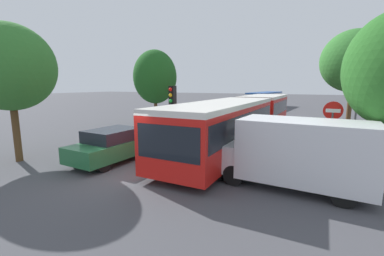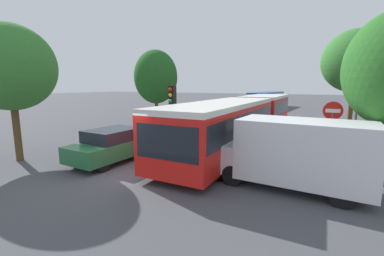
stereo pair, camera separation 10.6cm
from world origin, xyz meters
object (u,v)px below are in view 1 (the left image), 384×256
object	(u,v)px
tree_left_mid	(155,77)
no_entry_sign	(332,126)
articulated_bus	(244,116)
queued_car_green	(115,145)
tree_left_near	(6,69)
queued_car_black	(219,117)
white_van	(296,152)
direction_sign_post	(357,104)
city_bus_rear	(265,99)
tree_right_mid	(353,63)
traffic_light	(172,104)
queued_car_red	(239,111)
queued_car_white	(186,127)

from	to	relation	value
tree_left_mid	no_entry_sign	bearing A→B (deg)	-25.52
articulated_bus	no_entry_sign	xyz separation A→B (m)	(4.66, -4.34, 0.36)
queued_car_green	tree_left_near	bearing A→B (deg)	120.83
queued_car_black	no_entry_sign	distance (m)	12.47
no_entry_sign	white_van	bearing A→B (deg)	-24.82
articulated_bus	no_entry_sign	bearing A→B (deg)	47.13
articulated_bus	tree_left_mid	distance (m)	8.38
direction_sign_post	white_van	bearing A→B (deg)	74.25
city_bus_rear	tree_right_mid	bearing A→B (deg)	-146.97
city_bus_rear	tree_left_mid	xyz separation A→B (m)	(-3.99, -23.34, 2.69)
traffic_light	tree_left_mid	world-z (taller)	tree_left_mid
tree_right_mid	traffic_light	bearing A→B (deg)	-125.80
queued_car_green	tree_left_mid	xyz separation A→B (m)	(-3.80, 8.63, 3.33)
queued_car_red	tree_left_near	size ratio (longest dim) A/B	0.68
queued_car_black	traffic_light	xyz separation A→B (m)	(1.26, -9.58, 1.76)
queued_car_black	tree_right_mid	world-z (taller)	tree_right_mid
queued_car_black	tree_left_near	size ratio (longest dim) A/B	0.70
queued_car_green	queued_car_white	xyz separation A→B (m)	(0.44, 6.05, -0.02)
queued_car_green	queued_car_red	size ratio (longest dim) A/B	1.06
direction_sign_post	tree_left_near	world-z (taller)	tree_left_near
queued_car_green	traffic_light	xyz separation A→B (m)	(1.66, 2.36, 1.74)
city_bus_rear	direction_sign_post	bearing A→B (deg)	-155.69
white_van	tree_right_mid	xyz separation A→B (m)	(2.35, 13.47, 3.81)
articulated_bus	city_bus_rear	world-z (taller)	articulated_bus
tree_left_mid	tree_right_mid	distance (m)	14.80
city_bus_rear	queued_car_green	size ratio (longest dim) A/B	2.60
queued_car_red	white_van	world-z (taller)	white_van
queued_car_black	traffic_light	world-z (taller)	traffic_light
queued_car_black	city_bus_rear	bearing A→B (deg)	3.09
queued_car_white	no_entry_sign	distance (m)	8.97
articulated_bus	city_bus_rear	size ratio (longest dim) A/B	1.57
queued_car_red	tree_right_mid	bearing A→B (deg)	-111.98
queued_car_black	queued_car_red	size ratio (longest dim) A/B	1.03
queued_car_red	white_van	xyz separation A→B (m)	(7.47, -17.93, 0.53)
city_bus_rear	tree_right_mid	distance (m)	20.85
direction_sign_post	tree_left_mid	world-z (taller)	tree_left_mid
tree_left_near	queued_car_green	bearing A→B (deg)	28.33
queued_car_white	tree_right_mid	size ratio (longest dim) A/B	0.57
queued_car_white	tree_right_mid	distance (m)	13.11
queued_car_white	no_entry_sign	size ratio (longest dim) A/B	1.50
direction_sign_post	city_bus_rear	bearing A→B (deg)	-64.23
traffic_light	direction_sign_post	bearing A→B (deg)	121.38
city_bus_rear	queued_car_white	distance (m)	25.92
traffic_light	direction_sign_post	size ratio (longest dim) A/B	0.94
city_bus_rear	queued_car_red	distance (m)	13.59
city_bus_rear	white_van	distance (m)	32.38
tree_left_mid	tree_right_mid	xyz separation A→B (m)	(13.79, 5.29, 0.97)
articulated_bus	white_van	size ratio (longest dim) A/B	3.50
tree_left_mid	white_van	bearing A→B (deg)	-35.53
no_entry_sign	direction_sign_post	xyz separation A→B (m)	(1.01, 2.90, 0.69)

